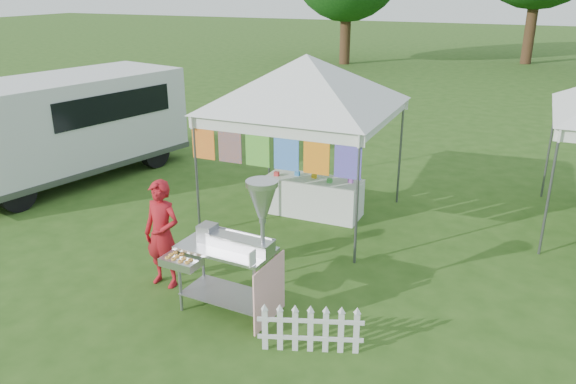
% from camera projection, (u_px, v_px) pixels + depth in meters
% --- Properties ---
extents(ground, '(120.00, 120.00, 0.00)m').
position_uv_depth(ground, '(208.00, 309.00, 7.59)').
color(ground, '#2A4D16').
rests_on(ground, ground).
extents(canopy_main, '(4.24, 4.24, 3.45)m').
position_uv_depth(canopy_main, '(306.00, 55.00, 9.54)').
color(canopy_main, '#59595E').
rests_on(canopy_main, ground).
extents(donut_cart, '(1.43, 0.89, 1.93)m').
position_uv_depth(donut_cart, '(239.00, 238.00, 7.04)').
color(donut_cart, gray).
rests_on(donut_cart, ground).
extents(vendor, '(0.60, 0.41, 1.59)m').
position_uv_depth(vendor, '(162.00, 234.00, 7.95)').
color(vendor, '#A5141D').
rests_on(vendor, ground).
extents(cargo_van, '(3.31, 5.74, 2.24)m').
position_uv_depth(cargo_van, '(68.00, 124.00, 12.34)').
color(cargo_van, silver).
rests_on(cargo_van, ground).
extents(picket_fence, '(1.20, 0.45, 0.56)m').
position_uv_depth(picket_fence, '(310.00, 331.00, 6.62)').
color(picket_fence, silver).
rests_on(picket_fence, ground).
extents(display_table, '(1.80, 0.70, 0.71)m').
position_uv_depth(display_table, '(313.00, 196.00, 10.58)').
color(display_table, white).
rests_on(display_table, ground).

